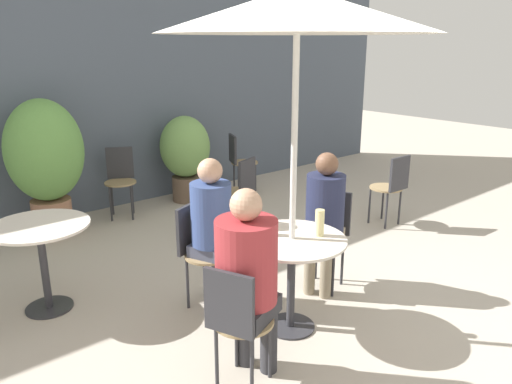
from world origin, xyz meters
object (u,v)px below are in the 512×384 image
(seated_person_1, at_px, (213,222))
(seated_person_2, at_px, (248,272))
(beer_glass_0, at_px, (265,225))
(umbrella, at_px, (297,11))
(potted_plant_1, at_px, (185,152))
(bistro_chair_0, at_px, (329,229))
(cafe_table_far, at_px, (41,243))
(bistro_chair_2, at_px, (237,317))
(bistro_chair_5, at_px, (239,158))
(bistro_chair_1, at_px, (199,245))
(beer_glass_1, at_px, (320,223))
(potted_plant_0, at_px, (45,157))
(bistro_chair_3, at_px, (120,175))
(cafe_table_near, at_px, (292,257))
(bistro_chair_4, at_px, (392,184))
(seated_person_0, at_px, (324,211))
(bistro_chair_6, at_px, (241,187))

(seated_person_1, bearing_deg, seated_person_2, -134.91)
(beer_glass_0, bearing_deg, umbrella, -59.57)
(beer_glass_0, xyz_separation_m, potted_plant_1, (1.20, 2.98, -0.13))
(bistro_chair_0, bearing_deg, cafe_table_far, -141.66)
(bistro_chair_0, relative_size, seated_person_2, 0.66)
(bistro_chair_0, height_order, seated_person_2, seated_person_2)
(potted_plant_1, bearing_deg, cafe_table_far, -144.36)
(bistro_chair_2, distance_m, bistro_chair_5, 4.15)
(bistro_chair_5, xyz_separation_m, potted_plant_1, (-0.73, 0.20, 0.16))
(bistro_chair_0, distance_m, bistro_chair_2, 1.60)
(bistro_chair_1, height_order, bistro_chair_5, same)
(beer_glass_1, xyz_separation_m, potted_plant_1, (0.91, 3.25, -0.15))
(potted_plant_0, bearing_deg, bistro_chair_3, 5.78)
(bistro_chair_3, relative_size, beer_glass_0, 5.72)
(cafe_table_near, height_order, bistro_chair_4, bistro_chair_4)
(cafe_table_far, xyz_separation_m, bistro_chair_0, (2.04, -1.14, -0.06))
(potted_plant_1, bearing_deg, seated_person_1, -117.95)
(bistro_chair_0, distance_m, potted_plant_1, 2.88)
(cafe_table_near, distance_m, seated_person_0, 0.68)
(bistro_chair_5, height_order, seated_person_0, seated_person_0)
(cafe_table_far, xyz_separation_m, bistro_chair_6, (2.26, 0.37, -0.06))
(bistro_chair_3, xyz_separation_m, seated_person_0, (0.45, -2.90, 0.21))
(bistro_chair_2, bearing_deg, bistro_chair_1, -45.00)
(bistro_chair_3, bearing_deg, bistro_chair_5, 21.71)
(bistro_chair_4, relative_size, umbrella, 0.35)
(bistro_chair_6, distance_m, beer_glass_1, 2.08)
(bistro_chair_6, distance_m, potted_plant_1, 1.36)
(cafe_table_near, distance_m, bistro_chair_4, 2.51)
(bistro_chair_3, distance_m, seated_person_0, 2.94)
(bistro_chair_0, xyz_separation_m, bistro_chair_1, (-1.05, 0.43, 0.00))
(umbrella, bearing_deg, seated_person_0, 22.48)
(bistro_chair_6, bearing_deg, cafe_table_far, -11.18)
(cafe_table_near, relative_size, potted_plant_1, 0.69)
(seated_person_2, height_order, potted_plant_0, potted_plant_0)
(seated_person_0, height_order, potted_plant_1, seated_person_0)
(seated_person_1, distance_m, umbrella, 1.65)
(seated_person_2, xyz_separation_m, beer_glass_0, (0.51, 0.43, 0.05))
(bistro_chair_5, xyz_separation_m, potted_plant_0, (-2.53, 0.11, 0.37))
(seated_person_0, bearing_deg, bistro_chair_6, 144.98)
(beer_glass_0, bearing_deg, bistro_chair_3, 84.83)
(bistro_chair_4, distance_m, umbrella, 3.05)
(bistro_chair_1, bearing_deg, seated_person_0, -50.31)
(bistro_chair_1, relative_size, beer_glass_0, 5.72)
(bistro_chair_4, height_order, bistro_chair_5, same)
(bistro_chair_5, bearing_deg, cafe_table_far, 138.62)
(bistro_chair_5, distance_m, umbrella, 3.88)
(bistro_chair_0, height_order, bistro_chair_1, same)
(seated_person_1, bearing_deg, seated_person_0, -45.02)
(bistro_chair_6, relative_size, potted_plant_0, 0.56)
(bistro_chair_3, bearing_deg, potted_plant_1, 28.66)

